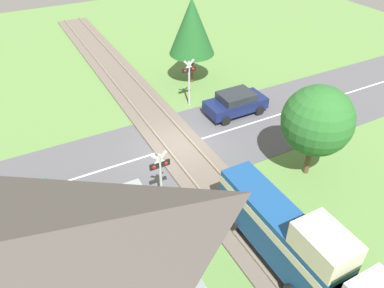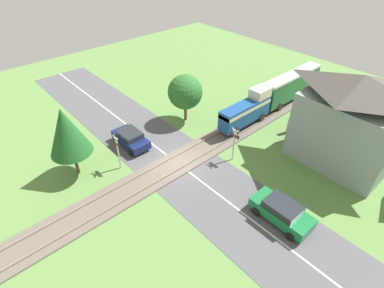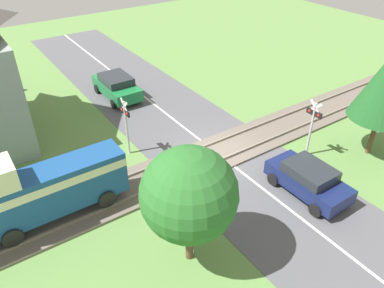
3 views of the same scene
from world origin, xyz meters
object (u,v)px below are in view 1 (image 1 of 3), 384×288
object	(u,v)px
car_far_side	(1,210)
crossing_signal_east_approach	(160,173)
crossing_signal_west_approach	(189,77)
car_near_crossing	(236,103)

from	to	relation	value
car_far_side	crossing_signal_east_approach	xyz separation A→B (m)	(-6.30, 2.29, 1.19)
car_far_side	crossing_signal_west_approach	distance (m)	12.75
car_near_crossing	car_far_side	bearing A→B (deg)	11.96
crossing_signal_west_approach	car_far_side	bearing A→B (deg)	24.04
car_near_crossing	crossing_signal_west_approach	size ratio (longest dim) A/B	1.22
car_far_side	crossing_signal_west_approach	xyz separation A→B (m)	(-11.59, -5.17, 1.19)
car_near_crossing	crossing_signal_east_approach	xyz separation A→B (m)	(7.29, 5.17, 1.22)
car_near_crossing	car_far_side	world-z (taller)	car_far_side
car_far_side	crossing_signal_east_approach	size ratio (longest dim) A/B	1.32
crossing_signal_west_approach	crossing_signal_east_approach	xyz separation A→B (m)	(5.29, 7.46, 0.00)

